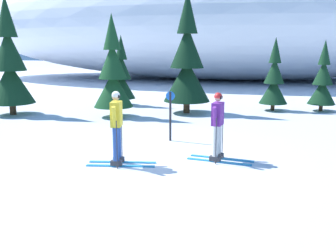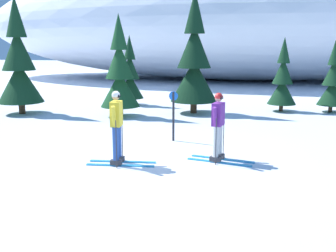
# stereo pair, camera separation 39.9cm
# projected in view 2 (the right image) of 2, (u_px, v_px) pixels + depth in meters

# --- Properties ---
(ground_plane) EXTENTS (120.00, 120.00, 0.00)m
(ground_plane) POSITION_uv_depth(u_px,v_px,m) (159.00, 158.00, 10.57)
(ground_plane) COLOR white
(skier_yellow_jacket) EXTENTS (1.75, 0.79, 1.85)m
(skier_yellow_jacket) POSITION_uv_depth(u_px,v_px,m) (117.00, 126.00, 9.86)
(skier_yellow_jacket) COLOR #2893CC
(skier_yellow_jacket) RESTS_ON ground
(skier_purple_jacket) EXTENTS (1.74, 0.79, 1.78)m
(skier_purple_jacket) POSITION_uv_depth(u_px,v_px,m) (218.00, 126.00, 10.14)
(skier_purple_jacket) COLOR #2893CC
(skier_purple_jacket) RESTS_ON ground
(pine_tree_far_left) EXTENTS (1.93, 1.93, 4.99)m
(pine_tree_far_left) POSITION_uv_depth(u_px,v_px,m) (19.00, 65.00, 16.97)
(pine_tree_far_left) COLOR #47301E
(pine_tree_far_left) RESTS_ON ground
(pine_tree_left) EXTENTS (1.32, 1.32, 3.43)m
(pine_tree_left) POSITION_uv_depth(u_px,v_px,m) (130.00, 76.00, 19.59)
(pine_tree_left) COLOR #47301E
(pine_tree_left) RESTS_ON ground
(pine_tree_center_left) EXTENTS (1.62, 1.62, 4.21)m
(pine_tree_center_left) POSITION_uv_depth(u_px,v_px,m) (120.00, 74.00, 16.37)
(pine_tree_center_left) COLOR #47301E
(pine_tree_center_left) RESTS_ON ground
(pine_tree_center) EXTENTS (2.02, 2.02, 5.23)m
(pine_tree_center) POSITION_uv_depth(u_px,v_px,m) (194.00, 63.00, 17.11)
(pine_tree_center) COLOR #47301E
(pine_tree_center) RESTS_ON ground
(pine_tree_center_right) EXTENTS (1.27, 1.27, 3.29)m
(pine_tree_center_right) POSITION_uv_depth(u_px,v_px,m) (283.00, 81.00, 17.72)
(pine_tree_center_right) COLOR #47301E
(pine_tree_center_right) RESTS_ON ground
(pine_tree_right) EXTENTS (1.23, 1.23, 3.18)m
(pine_tree_right) POSITION_uv_depth(u_px,v_px,m) (332.00, 82.00, 17.51)
(pine_tree_right) COLOR #47301E
(pine_tree_right) RESTS_ON ground
(snow_ridge_background) EXTENTS (46.08, 20.25, 9.57)m
(snow_ridge_background) POSITION_uv_depth(u_px,v_px,m) (241.00, 23.00, 33.64)
(snow_ridge_background) COLOR white
(snow_ridge_background) RESTS_ON ground
(trail_marker_post) EXTENTS (0.28, 0.07, 1.55)m
(trail_marker_post) POSITION_uv_depth(u_px,v_px,m) (173.00, 113.00, 12.30)
(trail_marker_post) COLOR black
(trail_marker_post) RESTS_ON ground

